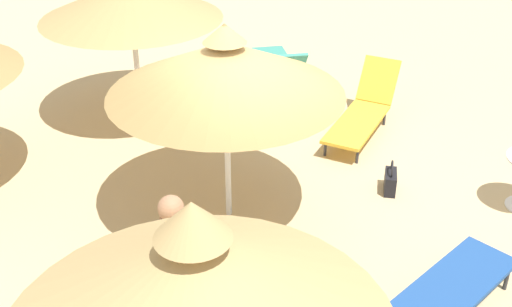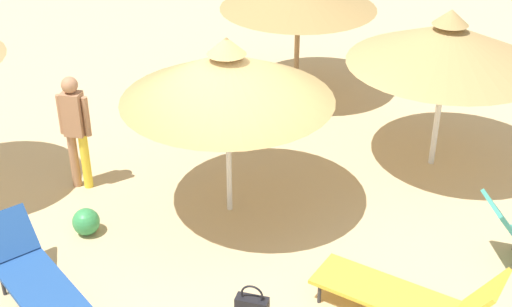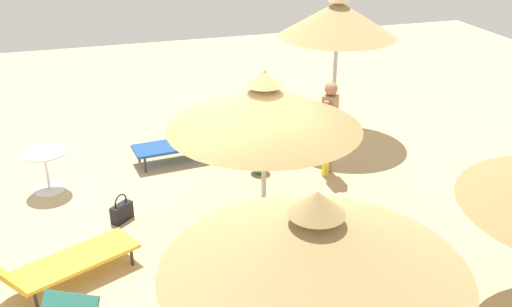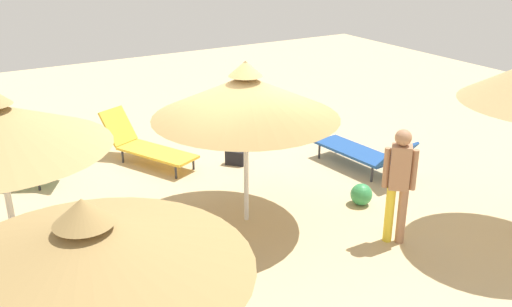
# 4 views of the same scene
# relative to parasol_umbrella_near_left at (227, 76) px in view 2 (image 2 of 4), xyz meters

# --- Properties ---
(ground) EXTENTS (24.00, 24.00, 0.10)m
(ground) POSITION_rel_parasol_umbrella_near_left_xyz_m (0.44, -0.06, -2.05)
(ground) COLOR tan
(parasol_umbrella_near_left) EXTENTS (2.77, 2.77, 2.53)m
(parasol_umbrella_near_left) POSITION_rel_parasol_umbrella_near_left_xyz_m (0.00, 0.00, 0.00)
(parasol_umbrella_near_left) COLOR white
(parasol_umbrella_near_left) RESTS_ON ground
(parasol_umbrella_front) EXTENTS (2.85, 2.85, 2.46)m
(parasol_umbrella_front) POSITION_rel_parasol_umbrella_near_left_xyz_m (0.58, 3.29, -0.05)
(parasol_umbrella_front) COLOR white
(parasol_umbrella_front) RESTS_ON ground
(lounge_chair_far_left) EXTENTS (2.11, 1.41, 0.94)m
(lounge_chair_far_left) POSITION_rel_parasol_umbrella_near_left_xyz_m (3.02, 0.53, -1.63)
(lounge_chair_far_left) COLOR gold
(lounge_chair_far_left) RESTS_ON ground
(lounge_chair_far_right) EXTENTS (2.12, 0.82, 0.80)m
(lounge_chair_far_right) POSITION_rel_parasol_umbrella_near_left_xyz_m (0.53, -2.86, -1.63)
(lounge_chair_far_right) COLOR #1E478C
(lounge_chair_far_right) RESTS_ON ground
(person_standing_edge) EXTENTS (0.35, 0.36, 1.73)m
(person_standing_edge) POSITION_rel_parasol_umbrella_near_left_xyz_m (-1.68, -1.51, -1.01)
(person_standing_edge) COLOR #A57554
(person_standing_edge) RESTS_ON ground
(handbag) EXTENTS (0.38, 0.36, 0.46)m
(handbag) POSITION_rel_parasol_umbrella_near_left_xyz_m (2.03, -0.92, -1.84)
(handbag) COLOR black
(handbag) RESTS_ON ground
(beach_ball) EXTENTS (0.36, 0.36, 0.36)m
(beach_ball) POSITION_rel_parasol_umbrella_near_left_xyz_m (-0.52, -1.89, -1.82)
(beach_ball) COLOR #338C4C
(beach_ball) RESTS_ON ground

